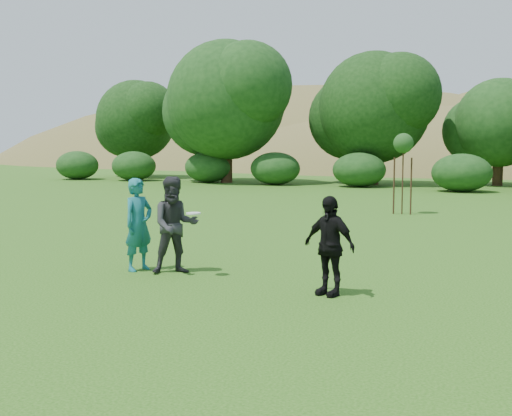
{
  "coord_description": "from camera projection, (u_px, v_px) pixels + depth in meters",
  "views": [
    {
      "loc": [
        5.7,
        -9.51,
        2.48
      ],
      "look_at": [
        0.0,
        3.0,
        1.1
      ],
      "focal_mm": 45.0,
      "sensor_mm": 36.0,
      "label": 1
    }
  ],
  "objects": [
    {
      "name": "ground",
      "position": [
        185.0,
        286.0,
        11.21
      ],
      "size": [
        120.0,
        120.0,
        0.0
      ],
      "primitive_type": "plane",
      "color": "#19470C",
      "rests_on": "ground"
    },
    {
      "name": "player_teal",
      "position": [
        138.0,
        225.0,
        12.53
      ],
      "size": [
        0.59,
        0.75,
        1.81
      ],
      "primitive_type": "imported",
      "rotation": [
        0.0,
        0.0,
        1.32
      ],
      "color": "#18666F",
      "rests_on": "ground"
    },
    {
      "name": "player_grey",
      "position": [
        175.0,
        225.0,
        12.24
      ],
      "size": [
        1.15,
        1.11,
        1.86
      ],
      "primitive_type": "imported",
      "rotation": [
        0.0,
        0.0,
        0.67
      ],
      "color": "#2A2A2D",
      "rests_on": "ground"
    },
    {
      "name": "player_black",
      "position": [
        329.0,
        246.0,
        10.47
      ],
      "size": [
        1.04,
        0.68,
        1.64
      ],
      "primitive_type": "imported",
      "rotation": [
        0.0,
        0.0,
        -0.31
      ],
      "color": "black",
      "rests_on": "ground"
    },
    {
      "name": "frisbee",
      "position": [
        193.0,
        213.0,
        11.84
      ],
      "size": [
        0.27,
        0.27,
        0.03
      ],
      "color": "white",
      "rests_on": "ground"
    },
    {
      "name": "sapling",
      "position": [
        403.0,
        146.0,
        22.42
      ],
      "size": [
        0.7,
        0.7,
        2.85
      ],
      "color": "#372315",
      "rests_on": "ground"
    },
    {
      "name": "hillside",
      "position": [
        484.0,
        268.0,
        74.62
      ],
      "size": [
        150.0,
        72.0,
        52.0
      ],
      "color": "olive",
      "rests_on": "ground"
    },
    {
      "name": "tree_row",
      "position": [
        502.0,
        100.0,
        35.37
      ],
      "size": [
        53.92,
        10.38,
        9.62
      ],
      "color": "#3A2616",
      "rests_on": "ground"
    }
  ]
}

